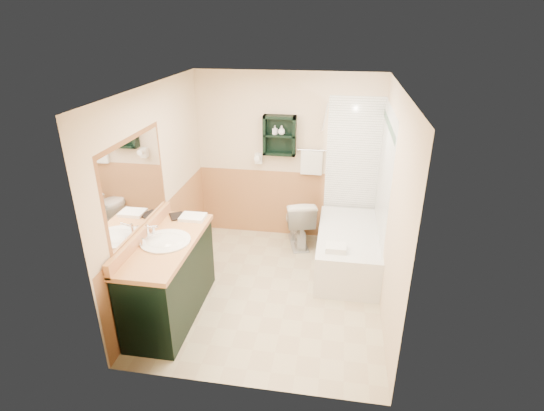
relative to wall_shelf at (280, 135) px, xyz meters
The scene contains 25 objects.
floor 2.09m from the wall_shelf, 85.93° to the right, with size 3.00×3.00×0.00m, color #C2B58E.
back_wall 0.38m from the wall_shelf, 48.99° to the left, with size 2.60×0.04×2.40m, color beige.
left_wall 1.89m from the wall_shelf, 130.97° to the right, with size 0.04×3.00×2.40m, color beige.
right_wall 2.03m from the wall_shelf, 44.70° to the right, with size 0.04×3.00×2.40m, color beige.
ceiling 1.66m from the wall_shelf, 85.93° to the right, with size 2.60×3.00×0.04m, color white.
wainscot_left 2.12m from the wall_shelf, 130.14° to the right, with size 2.98×2.98×1.00m, color #CC8152, non-canonical shape.
wainscot_back 1.06m from the wall_shelf, 38.66° to the left, with size 2.58×2.58×1.00m, color #CC8152, non-canonical shape.
mirror_frame 2.28m from the wall_shelf, 120.90° to the right, with size 1.30×1.30×1.00m, color brown, non-canonical shape.
mirror_glass 2.28m from the wall_shelf, 120.79° to the right, with size 1.20×1.20×0.90m, color white, non-canonical shape.
tile_right 1.61m from the wall_shelf, 25.39° to the right, with size 1.50×1.50×2.10m, color white, non-canonical shape.
tile_back 1.23m from the wall_shelf, ahead, with size 0.95×0.95×2.10m, color white, non-canonical shape.
tile_accent 1.56m from the wall_shelf, 25.55° to the right, with size 1.50×1.50×0.10m, color #134329, non-canonical shape.
wall_shelf is the anchor object (origin of this frame).
hair_dryer 0.46m from the wall_shelf, behind, with size 0.10×0.24×0.18m, color white, non-canonical shape.
towel_bar 0.49m from the wall_shelf, ahead, with size 0.40×0.06×0.40m, color white, non-canonical shape.
curtain_rod 1.01m from the wall_shelf, 46.11° to the right, with size 0.03×0.03×1.60m, color silver.
shower_curtain 0.89m from the wall_shelf, 37.30° to the right, with size 1.05×1.05×1.70m, color beige, non-canonical shape.
vanity 2.46m from the wall_shelf, 113.95° to the right, with size 0.59×1.44×0.91m, color black.
bathtub 1.80m from the wall_shelf, 35.75° to the right, with size 0.79×1.50×0.53m, color silver.
toilet 1.25m from the wall_shelf, 33.13° to the right, with size 0.41×0.73×0.71m, color silver.
counter_towel 1.76m from the wall_shelf, 118.83° to the right, with size 0.28×0.22×0.04m, color white.
vanity_book 1.89m from the wall_shelf, 125.80° to the right, with size 0.15×0.02×0.21m, color black.
tub_towel 1.81m from the wall_shelf, 55.42° to the right, with size 0.24×0.20×0.07m, color white.
soap_bottle_a 0.08m from the wall_shelf, behind, with size 0.05×0.12×0.06m, color silver.
soap_bottle_b 0.07m from the wall_shelf, 10.17° to the right, with size 0.10×0.13×0.10m, color silver.
Camera 1 is at (0.72, -4.23, 3.05)m, focal length 28.00 mm.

